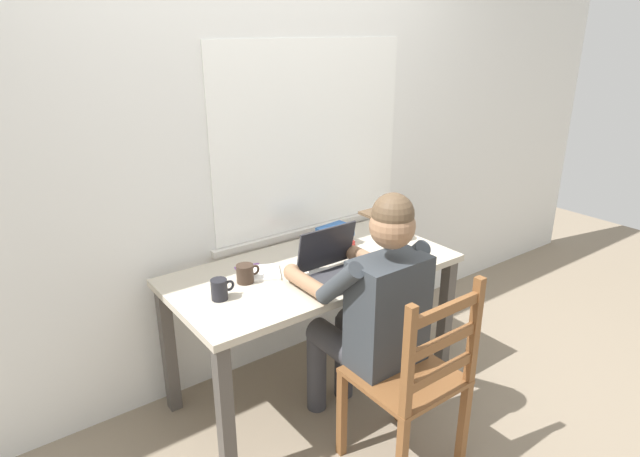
# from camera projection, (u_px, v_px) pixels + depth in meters

# --- Properties ---
(ground_plane) EXTENTS (8.00, 8.00, 0.00)m
(ground_plane) POSITION_uv_depth(u_px,v_px,m) (314.00, 388.00, 2.98)
(ground_plane) COLOR gray
(back_wall) EXTENTS (6.00, 0.08, 2.60)m
(back_wall) POSITION_uv_depth(u_px,v_px,m) (266.00, 142.00, 2.85)
(back_wall) COLOR silver
(back_wall) RESTS_ON ground
(desk) EXTENTS (1.46, 0.71, 0.74)m
(desk) POSITION_uv_depth(u_px,v_px,m) (314.00, 284.00, 2.75)
(desk) COLOR #BCB29E
(desk) RESTS_ON ground
(seated_person) EXTENTS (0.50, 0.60, 1.25)m
(seated_person) POSITION_uv_depth(u_px,v_px,m) (371.00, 308.00, 2.41)
(seated_person) COLOR #33383D
(seated_person) RESTS_ON ground
(wooden_chair) EXTENTS (0.42, 0.42, 0.95)m
(wooden_chair) POSITION_uv_depth(u_px,v_px,m) (414.00, 380.00, 2.28)
(wooden_chair) COLOR brown
(wooden_chair) RESTS_ON ground
(laptop) EXTENTS (0.33, 0.28, 0.23)m
(laptop) POSITION_uv_depth(u_px,v_px,m) (337.00, 266.00, 2.59)
(laptop) COLOR #232328
(laptop) RESTS_ON desk
(computer_mouse) EXTENTS (0.06, 0.10, 0.03)m
(computer_mouse) POSITION_uv_depth(u_px,v_px,m) (390.00, 265.00, 2.69)
(computer_mouse) COLOR black
(computer_mouse) RESTS_ON desk
(coffee_mug_white) EXTENTS (0.13, 0.09, 0.10)m
(coffee_mug_white) POSITION_uv_depth(u_px,v_px,m) (400.00, 231.00, 3.04)
(coffee_mug_white) COLOR white
(coffee_mug_white) RESTS_ON desk
(coffee_mug_dark) EXTENTS (0.12, 0.08, 0.09)m
(coffee_mug_dark) POSITION_uv_depth(u_px,v_px,m) (246.00, 273.00, 2.54)
(coffee_mug_dark) COLOR #38281E
(coffee_mug_dark) RESTS_ON desk
(coffee_mug_spare) EXTENTS (0.11, 0.07, 0.09)m
(coffee_mug_spare) POSITION_uv_depth(u_px,v_px,m) (220.00, 289.00, 2.38)
(coffee_mug_spare) COLOR black
(coffee_mug_spare) RESTS_ON desk
(book_stack_main) EXTENTS (0.21, 0.16, 0.11)m
(book_stack_main) POSITION_uv_depth(u_px,v_px,m) (335.00, 236.00, 2.96)
(book_stack_main) COLOR #BC332D
(book_stack_main) RESTS_ON desk
(paper_pile_near_laptop) EXTENTS (0.31, 0.27, 0.01)m
(paper_pile_near_laptop) POSITION_uv_depth(u_px,v_px,m) (337.00, 275.00, 2.61)
(paper_pile_near_laptop) COLOR white
(paper_pile_near_laptop) RESTS_ON desk
(paper_pile_back_corner) EXTENTS (0.24, 0.24, 0.01)m
(paper_pile_back_corner) POSITION_uv_depth(u_px,v_px,m) (261.00, 273.00, 2.63)
(paper_pile_back_corner) COLOR white
(paper_pile_back_corner) RESTS_ON desk
(landscape_photo_print) EXTENTS (0.15, 0.12, 0.00)m
(landscape_photo_print) POSITION_uv_depth(u_px,v_px,m) (249.00, 268.00, 2.69)
(landscape_photo_print) COLOR #7A4293
(landscape_photo_print) RESTS_ON desk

